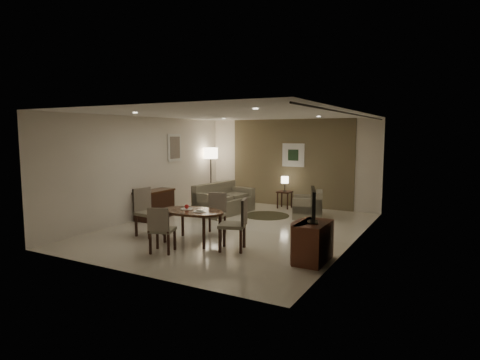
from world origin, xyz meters
The scene contains 31 objects.
room_shell centered at (0.00, 0.40, 1.35)m, with size 5.50×7.00×2.70m.
taupe_accent centered at (0.00, 3.48, 1.35)m, with size 3.96×0.03×2.70m, color brown.
curtain_wall centered at (2.68, 0.00, 1.32)m, with size 0.08×6.70×2.58m, color #BCAE92, non-canonical shape.
curtain_rod centered at (2.68, 0.00, 2.64)m, with size 0.03×0.03×6.80m, color black.
art_back_frame centered at (0.10, 3.46, 1.60)m, with size 0.72×0.03×0.72m, color silver.
art_back_canvas centered at (0.10, 3.44, 1.60)m, with size 0.34×0.01×0.34m, color #1C331C.
art_left_frame centered at (-2.72, 1.20, 1.85)m, with size 0.03×0.60×0.80m, color silver.
art_left_canvas centered at (-2.71, 1.20, 1.85)m, with size 0.01×0.46×0.64m, color gray.
downlight_nl centered at (-1.40, -1.80, 2.69)m, with size 0.10×0.10×0.01m, color white.
downlight_nr centered at (1.40, -1.80, 2.69)m, with size 0.10×0.10×0.01m, color white.
downlight_fl centered at (-1.40, 1.80, 2.69)m, with size 0.10×0.10×0.01m, color white.
downlight_fr centered at (1.40, 1.80, 2.69)m, with size 0.10×0.10×0.01m, color white.
console_desk centered at (-2.49, 0.00, 0.38)m, with size 0.48×1.20×0.75m, color #492B17, non-canonical shape.
telephone centered at (-2.49, -0.30, 0.80)m, with size 0.20×0.14×0.09m, color white, non-canonical shape.
tv_cabinet centered at (2.40, -1.50, 0.35)m, with size 0.48×0.90×0.70m, color #5E2B1C, non-canonical shape.
flat_tv centered at (2.38, -1.50, 1.02)m, with size 0.06×0.88×0.60m, color black, non-canonical shape.
dining_table centered at (-0.22, -1.46, 0.33)m, with size 1.42×0.89×0.67m, color #492B17, non-canonical shape.
chair_near centered at (-0.31, -2.33, 0.45)m, with size 0.43×0.43×0.89m, color gray, non-canonical shape.
chair_far centered at (-0.16, -0.70, 0.46)m, with size 0.45×0.45×0.92m, color gray, non-canonical shape.
chair_left centered at (-1.35, -1.49, 0.53)m, with size 0.51×0.51×1.05m, color gray, non-canonical shape.
chair_right centered at (0.79, -1.57, 0.51)m, with size 0.49×0.49×1.01m, color gray, non-canonical shape.
plate_a centered at (-0.40, -1.41, 0.67)m, with size 0.26×0.26×0.02m, color white.
plate_b centered at (0.00, -1.51, 0.67)m, with size 0.26×0.26×0.02m, color white.
fruit_apple centered at (-0.40, -1.41, 0.73)m, with size 0.09×0.09×0.09m, color red.
napkin centered at (0.00, -1.51, 0.70)m, with size 0.12×0.08×0.03m, color white.
round_rug centered at (0.00, 1.74, 0.01)m, with size 1.24×1.24×0.01m, color #3D3922.
sofa centered at (-1.20, 1.47, 0.42)m, with size 0.90×1.80×0.85m, color gray, non-canonical shape.
armchair centered at (1.07, 2.06, 0.36)m, with size 0.82×0.77×0.73m, color gray, non-canonical shape.
side_table centered at (0.00, 3.04, 0.26)m, with size 0.41×0.41×0.52m, color black, non-canonical shape.
table_lamp centered at (0.00, 3.04, 0.77)m, with size 0.22×0.22×0.50m, color #FFEAC1, non-canonical shape.
floor_lamp centered at (-2.47, 2.76, 0.90)m, with size 0.46×0.46×1.81m, color #FFE5B7, non-canonical shape.
Camera 1 is at (4.56, -8.17, 2.25)m, focal length 30.00 mm.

